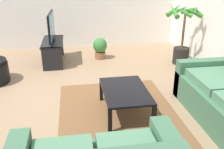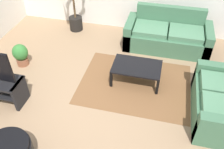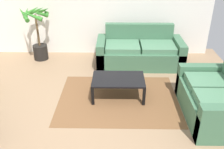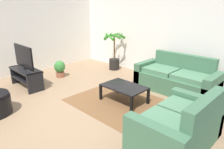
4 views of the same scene
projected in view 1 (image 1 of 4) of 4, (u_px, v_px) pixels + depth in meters
name	position (u px, v px, depth m)	size (l,w,h in m)	color
ground_plane	(66.00, 96.00, 4.21)	(6.60, 6.60, 0.00)	#937556
tv_stand	(53.00, 48.00, 5.66)	(1.10, 0.45, 0.50)	black
tv	(51.00, 26.00, 5.47)	(1.04, 0.10, 0.62)	black
coffee_table	(125.00, 93.00, 3.58)	(0.96, 0.63, 0.38)	black
area_rug	(118.00, 113.00, 3.69)	(2.20, 1.70, 0.01)	brown
potted_palm	(183.00, 36.00, 5.48)	(0.78, 0.77, 1.31)	black
potted_plant_small	(100.00, 47.00, 5.91)	(0.33, 0.33, 0.51)	brown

